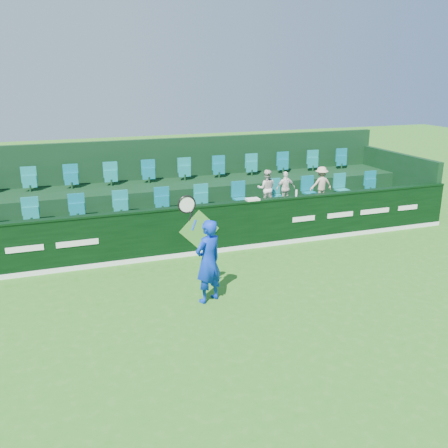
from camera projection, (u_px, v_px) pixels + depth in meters
name	position (u px, v px, depth m)	size (l,w,h in m)	color
ground	(258.00, 320.00, 9.84)	(60.00, 60.00, 0.00)	#296F1A
sponsor_hoarding	(198.00, 230.00, 13.24)	(16.00, 0.25, 1.35)	black
stand_tier_front	(187.00, 228.00, 14.31)	(16.00, 2.00, 0.80)	black
stand_tier_back	(171.00, 204.00, 15.94)	(16.00, 1.80, 1.30)	black
stand_rear	(167.00, 184.00, 16.18)	(16.00, 4.10, 2.60)	black
seat_row_front	(183.00, 201.00, 14.46)	(13.50, 0.50, 0.60)	#157E7F
seat_row_back	(167.00, 173.00, 15.93)	(13.50, 0.50, 0.60)	#157E7F
tennis_player	(208.00, 261.00, 10.41)	(1.10, 0.66, 2.44)	#0B2EC0
spectator_left	(266.00, 188.00, 14.85)	(0.55, 0.43, 1.13)	silver
spectator_middle	(286.00, 188.00, 15.07)	(0.61, 0.25, 1.03)	white
spectator_right	(321.00, 184.00, 15.46)	(0.71, 0.41, 1.10)	#CBB08F
towel	(253.00, 199.00, 13.54)	(0.36, 0.23, 0.05)	white
drinks_bottle	(296.00, 193.00, 13.95)	(0.06, 0.06, 0.19)	white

